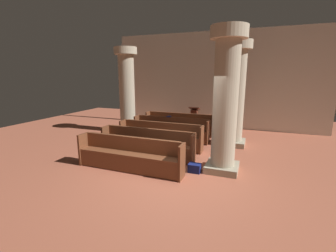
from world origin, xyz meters
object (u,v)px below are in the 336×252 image
object	(u,v)px
pew_row_2	(160,134)
pew_row_4	(129,153)
pew_row_0	(179,123)
hymn_book	(169,116)
pillar_aisle_rear	(226,100)
kneeler_box_navy	(195,168)
pew_row_1	(171,128)
pillar_far_side	(127,89)
lectern	(194,120)
pillar_aisle_side	(235,93)
pew_row_3	(147,142)

from	to	relation	value
pew_row_2	pew_row_4	bearing A→B (deg)	-90.00
pew_row_0	hymn_book	bearing A→B (deg)	-99.62
pew_row_4	hymn_book	xyz separation A→B (m)	(-0.15, 3.38, 0.42)
pillar_aisle_rear	kneeler_box_navy	xyz separation A→B (m)	(-0.66, -0.37, -1.79)
pew_row_1	pew_row_2	world-z (taller)	same
pillar_far_side	kneeler_box_navy	size ratio (longest dim) A/B	11.40
pillar_far_side	kneeler_box_navy	world-z (taller)	pillar_far_side
lectern	kneeler_box_navy	size ratio (longest dim) A/B	3.37
lectern	kneeler_box_navy	world-z (taller)	lectern
pew_row_1	pew_row_2	distance (m)	1.06
pillar_far_side	pillar_aisle_rear	size ratio (longest dim) A/B	1.00
pew_row_4	pillar_aisle_side	world-z (taller)	pillar_aisle_side
pillar_aisle_side	pillar_far_side	distance (m)	4.63
lectern	pillar_aisle_side	bearing A→B (deg)	-43.46
pew_row_2	kneeler_box_navy	xyz separation A→B (m)	(1.67, -1.62, -0.37)
kneeler_box_navy	pew_row_0	bearing A→B (deg)	114.09
pew_row_4	pillar_aisle_side	size ratio (longest dim) A/B	0.82
pillar_aisle_rear	pew_row_0	bearing A→B (deg)	124.69
pew_row_1	pillar_aisle_side	bearing A→B (deg)	5.81
pew_row_0	lectern	size ratio (longest dim) A/B	2.78
pew_row_2	pew_row_3	world-z (taller)	same
pew_row_2	pew_row_0	bearing A→B (deg)	90.00
pew_row_0	pillar_aisle_rear	distance (m)	4.34
kneeler_box_navy	hymn_book	bearing A→B (deg)	122.37
pew_row_0	pillar_aisle_side	xyz separation A→B (m)	(2.33, -0.83, 1.42)
pew_row_0	lectern	world-z (taller)	lectern
pillar_far_side	pew_row_3	bearing A→B (deg)	-50.30
pillar_aisle_side	pew_row_2	bearing A→B (deg)	-150.86
pew_row_1	pillar_aisle_rear	size ratio (longest dim) A/B	0.82
pew_row_2	pillar_aisle_side	bearing A→B (deg)	29.14
pew_row_2	hymn_book	bearing A→B (deg)	96.68
pillar_aisle_side	pillar_far_side	bearing A→B (deg)	175.22
pillar_aisle_side	kneeler_box_navy	xyz separation A→B (m)	(-0.66, -2.92, -1.79)
pillar_aisle_side	lectern	xyz separation A→B (m)	(-1.93, 1.83, -1.45)
pillar_far_side	lectern	distance (m)	3.38
pew_row_4	pillar_aisle_side	distance (m)	4.38
hymn_book	pew_row_1	bearing A→B (deg)	-52.76
pew_row_1	pew_row_3	distance (m)	2.13
pew_row_1	lectern	world-z (taller)	lectern
pew_row_2	pillar_aisle_rear	size ratio (longest dim) A/B	0.82
pew_row_3	pillar_aisle_rear	distance (m)	2.74
pew_row_3	lectern	distance (m)	4.21
pew_row_2	pillar_aisle_rear	distance (m)	3.00
pillar_aisle_side	hymn_book	size ratio (longest dim) A/B	18.94
pew_row_2	pew_row_3	size ratio (longest dim) A/B	1.00
pillar_far_side	kneeler_box_navy	xyz separation A→B (m)	(3.96, -3.30, -1.79)
lectern	hymn_book	size ratio (longest dim) A/B	5.59
hymn_book	pew_row_2	bearing A→B (deg)	-83.32
pillar_aisle_side	pew_row_0	bearing A→B (deg)	160.50
pillar_aisle_side	kneeler_box_navy	bearing A→B (deg)	-102.74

